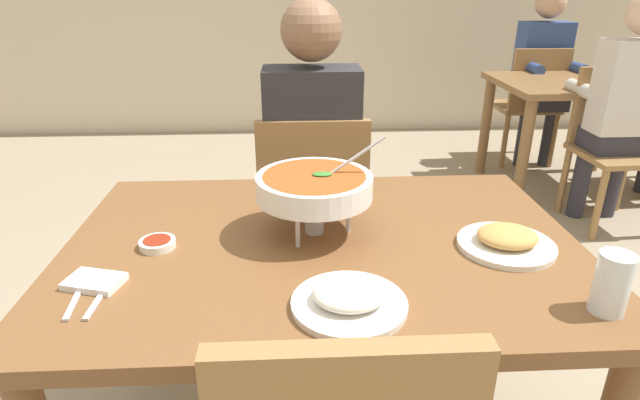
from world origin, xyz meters
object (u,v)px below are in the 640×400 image
at_px(chair_bg_left, 530,100).
at_px(patron_bg_right, 624,99).
at_px(dining_table_main, 323,276).
at_px(chair_bg_right, 613,138).
at_px(diner_main, 312,150).
at_px(dining_table_far, 573,101).
at_px(chair_diner_main, 312,208).
at_px(rice_plate, 349,299).
at_px(curry_bowl, 314,187).
at_px(patron_bg_left, 543,67).
at_px(drink_glass, 611,286).
at_px(appetizer_plate, 507,241).
at_px(sauce_dish, 157,243).

xyz_separation_m(chair_bg_left, patron_bg_right, (0.03, -1.07, 0.24)).
relative_size(dining_table_main, chair_bg_right, 1.46).
xyz_separation_m(diner_main, dining_table_far, (1.79, 1.36, -0.13)).
bearing_deg(dining_table_far, chair_diner_main, -141.96).
height_order(diner_main, dining_table_far, diner_main).
relative_size(dining_table_main, chair_diner_main, 1.46).
xyz_separation_m(rice_plate, chair_bg_right, (1.75, 1.94, -0.26)).
distance_m(diner_main, curry_bowl, 0.73).
bearing_deg(chair_bg_left, chair_bg_right, -87.05).
xyz_separation_m(dining_table_main, diner_main, (0.00, 0.77, 0.10)).
bearing_deg(rice_plate, curry_bowl, 99.22).
height_order(curry_bowl, chair_bg_left, curry_bowl).
bearing_deg(curry_bowl, patron_bg_left, 55.34).
height_order(drink_glass, chair_bg_right, chair_bg_right).
distance_m(chair_diner_main, curry_bowl, 0.78).
relative_size(drink_glass, chair_bg_left, 0.14).
xyz_separation_m(curry_bowl, patron_bg_left, (1.83, 2.65, -0.13)).
bearing_deg(patron_bg_right, chair_bg_left, 91.82).
bearing_deg(chair_diner_main, chair_bg_left, 47.97).
xyz_separation_m(rice_plate, drink_glass, (0.52, -0.04, 0.04)).
distance_m(appetizer_plate, sauce_dish, 0.87).
distance_m(chair_bg_left, chair_bg_right, 1.02).
bearing_deg(patron_bg_left, dining_table_far, -92.58).
bearing_deg(patron_bg_left, patron_bg_right, -92.05).
bearing_deg(diner_main, dining_table_far, 37.38).
xyz_separation_m(sauce_dish, chair_bg_left, (2.15, 2.68, -0.25)).
xyz_separation_m(curry_bowl, appetizer_plate, (0.47, -0.11, -0.11)).
bearing_deg(dining_table_main, appetizer_plate, -7.59).
xyz_separation_m(drink_glass, chair_bg_left, (1.18, 3.00, -0.30)).
height_order(rice_plate, patron_bg_right, patron_bg_right).
xyz_separation_m(dining_table_main, chair_bg_right, (1.79, 1.65, -0.13)).
distance_m(chair_diner_main, appetizer_plate, 0.96).
bearing_deg(drink_glass, dining_table_far, 63.53).
bearing_deg(patron_bg_right, chair_diner_main, -154.23).
relative_size(chair_diner_main, patron_bg_right, 0.69).
bearing_deg(chair_bg_right, drink_glass, -121.94).
xyz_separation_m(dining_table_far, patron_bg_right, (-0.01, -0.54, 0.13)).
height_order(appetizer_plate, chair_bg_left, chair_bg_left).
bearing_deg(appetizer_plate, dining_table_far, 58.81).
distance_m(dining_table_main, chair_diner_main, 0.75).
bearing_deg(chair_bg_right, patron_bg_right, -110.10).
height_order(rice_plate, appetizer_plate, same).
bearing_deg(dining_table_main, chair_bg_left, 56.93).
bearing_deg(appetizer_plate, curry_bowl, 166.70).
bearing_deg(chair_bg_right, patron_bg_left, 88.87).
xyz_separation_m(dining_table_main, sauce_dish, (-0.42, -0.01, 0.12)).
bearing_deg(chair_diner_main, appetizer_plate, -60.40).
bearing_deg(chair_bg_left, drink_glass, -111.50).
relative_size(drink_glass, patron_bg_right, 0.10).
bearing_deg(chair_diner_main, drink_glass, -62.67).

